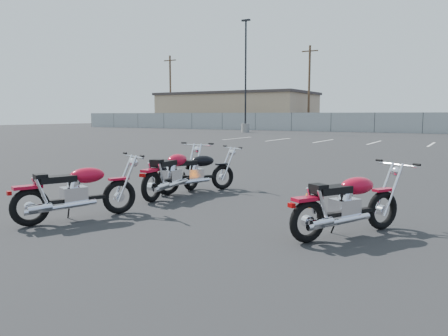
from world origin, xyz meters
The scene contains 12 objects.
ground centered at (0.00, 0.00, 0.00)m, with size 120.00×120.00×0.00m, color black.
motorcycle_front_red centered at (-1.04, 0.71, 0.46)m, with size 0.80×2.07×1.01m.
motorcycle_second_black centered at (-0.88, 1.30, 0.42)m, with size 1.24×1.82×0.93m.
motorcycle_third_red centered at (-1.11, -1.63, 0.44)m, with size 1.17×1.95×0.98m.
motorcycle_rear_red centered at (2.70, -0.45, 0.44)m, with size 1.34×1.85×0.96m.
training_cone_near centered at (1.62, 1.11, 0.15)m, with size 0.25×0.25×0.30m.
light_pole_west centered at (-14.24, 29.32, 2.58)m, with size 0.80×0.70×9.99m.
chainlink_fence centered at (0.00, 35.00, 0.90)m, with size 80.06×0.06×1.80m.
tan_building_west centered at (-22.00, 42.00, 2.16)m, with size 18.40×10.40×4.30m.
utility_pole_a centered at (-30.00, 39.00, 4.69)m, with size 1.80×0.24×9.00m.
utility_pole_b centered at (-12.00, 40.00, 4.69)m, with size 1.80×0.24×9.00m.
parking_line_stripes centered at (-2.50, 20.00, 0.00)m, with size 15.12×4.00×0.01m.
Camera 1 is at (4.14, -6.18, 1.61)m, focal length 35.00 mm.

